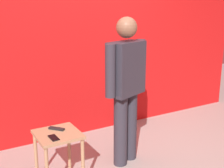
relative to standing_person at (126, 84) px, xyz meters
name	(u,v)px	position (x,y,z in m)	size (l,w,h in m)	color
back_wall_red	(89,14)	(0.08, 1.07, 0.74)	(5.43, 0.12, 3.39)	red
standing_person	(126,84)	(0.00, 0.00, 0.00)	(0.66, 0.37, 1.69)	#2D2D38
side_table	(58,143)	(-0.85, -0.06, -0.49)	(0.43, 0.43, 0.57)	tan
cell_phone	(54,138)	(-0.92, -0.16, -0.37)	(0.07, 0.14, 0.01)	black
tv_remote	(56,129)	(-0.83, 0.02, -0.37)	(0.04, 0.17, 0.02)	black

